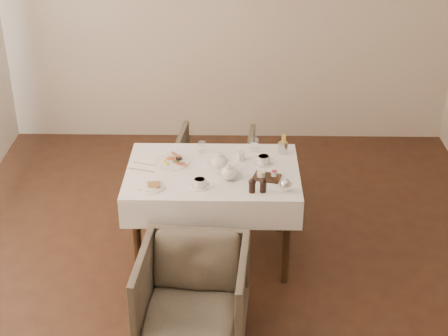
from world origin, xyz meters
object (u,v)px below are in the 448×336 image
at_px(armchair_far, 215,166).
at_px(breakfast_plate, 172,161).
at_px(teapot_centre, 219,160).
at_px(table, 213,184).
at_px(armchair_near, 193,295).

xyz_separation_m(armchair_far, breakfast_plate, (-0.30, -0.77, 0.46)).
bearing_deg(teapot_centre, breakfast_plate, 171.30).
relative_size(armchair_far, teapot_centre, 3.88).
height_order(table, armchair_far, table).
xyz_separation_m(armchair_far, teapot_centre, (0.06, -0.86, 0.52)).
bearing_deg(teapot_centre, table, -145.21).
bearing_deg(armchair_far, teapot_centre, 99.41).
relative_size(breakfast_plate, teapot_centre, 1.56).
bearing_deg(breakfast_plate, armchair_near, -91.24).
distance_m(table, armchair_near, 0.98).
distance_m(armchair_far, teapot_centre, 1.01).
bearing_deg(breakfast_plate, table, -33.04).
relative_size(armchair_far, breakfast_plate, 2.49).
xyz_separation_m(armchair_near, breakfast_plate, (-0.21, 1.04, 0.44)).
relative_size(armchair_near, teapot_centre, 4.11).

